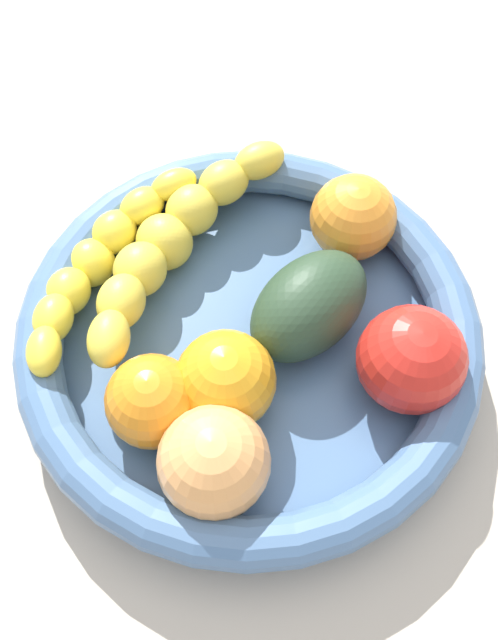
{
  "coord_description": "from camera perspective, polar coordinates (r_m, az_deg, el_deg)",
  "views": [
    {
      "loc": [
        4.77,
        -22.85,
        48.59
      ],
      "look_at": [
        0.0,
        0.0,
        8.11
      ],
      "focal_mm": 38.18,
      "sensor_mm": 36.0,
      "label": 1
    }
  ],
  "objects": [
    {
      "name": "fruit_bowl",
      "position": [
        0.49,
        -0.0,
        -1.34
      ],
      "size": [
        32.79,
        32.79,
        5.46
      ],
      "color": "#486993",
      "rests_on": "kitchen_counter"
    },
    {
      "name": "banana_draped_left",
      "position": [
        0.51,
        -6.42,
        6.66
      ],
      "size": [
        11.35,
        22.17,
        5.37
      ],
      "color": "gold",
      "rests_on": "fruit_bowl"
    },
    {
      "name": "orange_front",
      "position": [
        0.52,
        8.71,
        8.48
      ],
      "size": [
        6.51,
        6.51,
        6.51
      ],
      "primitive_type": "sphere",
      "color": "orange",
      "rests_on": "fruit_bowl"
    },
    {
      "name": "avocado_dark",
      "position": [
        0.47,
        5.06,
        1.22
      ],
      "size": [
        10.66,
        11.72,
        6.41
      ],
      "primitive_type": "ellipsoid",
      "rotation": [
        0.0,
        0.0,
        4.15
      ],
      "color": "#283F29",
      "rests_on": "fruit_bowl"
    },
    {
      "name": "orange_mid_left",
      "position": [
        0.44,
        -1.97,
        -5.07
      ],
      "size": [
        6.66,
        6.66,
        6.66
      ],
      "primitive_type": "sphere",
      "color": "orange",
      "rests_on": "fruit_bowl"
    },
    {
      "name": "orange_mid_right",
      "position": [
        0.44,
        -8.08,
        -6.76
      ],
      "size": [
        6.17,
        6.17,
        6.17
      ],
      "primitive_type": "sphere",
      "color": "orange",
      "rests_on": "fruit_bowl"
    },
    {
      "name": "kitchen_counter",
      "position": [
        0.53,
        -0.0,
        -3.6
      ],
      "size": [
        120.0,
        120.0,
        3.0
      ],
      "primitive_type": "cube",
      "color": "#B4A795",
      "rests_on": "ground"
    },
    {
      "name": "banana_draped_right",
      "position": [
        0.51,
        -12.56,
        4.88
      ],
      "size": [
        9.13,
        19.85,
        4.73
      ],
      "color": "yellow",
      "rests_on": "fruit_bowl"
    },
    {
      "name": "tomato_red",
      "position": [
        0.46,
        13.43,
        -3.24
      ],
      "size": [
        7.28,
        7.28,
        7.28
      ],
      "primitive_type": "sphere",
      "color": "red",
      "rests_on": "fruit_bowl"
    },
    {
      "name": "peach_blush",
      "position": [
        0.42,
        -2.97,
        -11.78
      ],
      "size": [
        7.01,
        7.01,
        7.01
      ],
      "primitive_type": "sphere",
      "color": "#EB9F58",
      "rests_on": "fruit_bowl"
    }
  ]
}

